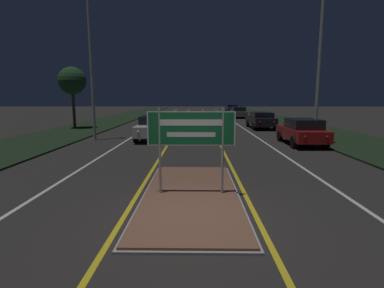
{
  "coord_description": "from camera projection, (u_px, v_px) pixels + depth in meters",
  "views": [
    {
      "loc": [
        0.14,
        -6.26,
        2.67
      ],
      "look_at": [
        0.0,
        3.05,
        1.2
      ],
      "focal_mm": 28.0,
      "sensor_mm": 36.0,
      "label": 1
    }
  ],
  "objects": [
    {
      "name": "car_receding_0",
      "position": [
        302.0,
        131.0,
        16.81
      ],
      "size": [
        1.88,
        4.29,
        1.47
      ],
      "color": "maroon",
      "rests_on": "ground_plane"
    },
    {
      "name": "centre_line_yellow_left",
      "position": [
        181.0,
        123.0,
        31.31
      ],
      "size": [
        0.12,
        70.0,
        0.01
      ],
      "color": "gold",
      "rests_on": "ground_plane"
    },
    {
      "name": "car_receding_1",
      "position": [
        261.0,
        120.0,
        25.54
      ],
      "size": [
        1.92,
        4.62,
        1.4
      ],
      "color": "black",
      "rests_on": "ground_plane"
    },
    {
      "name": "verge_left",
      "position": [
        88.0,
        127.0,
        26.49
      ],
      "size": [
        5.0,
        100.0,
        0.08
      ],
      "color": "black",
      "rests_on": "ground_plane"
    },
    {
      "name": "lane_line_white_right",
      "position": [
        235.0,
        123.0,
        31.23
      ],
      "size": [
        0.12,
        70.0,
        0.01
      ],
      "color": "silver",
      "rests_on": "ground_plane"
    },
    {
      "name": "car_receding_3",
      "position": [
        232.0,
        109.0,
        49.95
      ],
      "size": [
        1.91,
        4.77,
        1.44
      ],
      "color": "navy",
      "rests_on": "ground_plane"
    },
    {
      "name": "verge_right",
      "position": [
        303.0,
        127.0,
        26.21
      ],
      "size": [
        5.0,
        100.0,
        0.08
      ],
      "color": "black",
      "rests_on": "ground_plane"
    },
    {
      "name": "ground_plane",
      "position": [
        190.0,
        219.0,
        6.6
      ],
      "size": [
        160.0,
        160.0,
        0.0
      ],
      "primitive_type": "plane",
      "color": "#282623"
    },
    {
      "name": "car_approaching_0",
      "position": [
        154.0,
        127.0,
        18.99
      ],
      "size": [
        2.02,
        4.63,
        1.48
      ],
      "color": "silver",
      "rests_on": "ground_plane"
    },
    {
      "name": "edge_line_white_left",
      "position": [
        127.0,
        123.0,
        31.4
      ],
      "size": [
        0.1,
        70.0,
        0.01
      ],
      "color": "silver",
      "rests_on": "ground_plane"
    },
    {
      "name": "streetlight_right_near",
      "position": [
        321.0,
        41.0,
        15.71
      ],
      "size": [
        0.48,
        0.48,
        8.99
      ],
      "color": "#9E9E99",
      "rests_on": "ground_plane"
    },
    {
      "name": "median_island",
      "position": [
        191.0,
        195.0,
        8.12
      ],
      "size": [
        2.6,
        6.15,
        0.1
      ],
      "color": "#999993",
      "rests_on": "ground_plane"
    },
    {
      "name": "lane_line_white_left",
      "position": [
        155.0,
        123.0,
        31.35
      ],
      "size": [
        0.12,
        70.0,
        0.01
      ],
      "color": "silver",
      "rests_on": "ground_plane"
    },
    {
      "name": "roadside_palm_left",
      "position": [
        72.0,
        81.0,
        24.65
      ],
      "size": [
        2.24,
        2.24,
        5.06
      ],
      "color": "#4C3823",
      "rests_on": "verge_left"
    },
    {
      "name": "edge_line_white_right",
      "position": [
        264.0,
        123.0,
        31.19
      ],
      "size": [
        0.1,
        70.0,
        0.01
      ],
      "color": "silver",
      "rests_on": "ground_plane"
    },
    {
      "name": "car_receding_2",
      "position": [
        238.0,
        112.0,
        38.57
      ],
      "size": [
        1.9,
        4.38,
        1.42
      ],
      "color": "#4C514C",
      "rests_on": "ground_plane"
    },
    {
      "name": "centre_line_yellow_right",
      "position": [
        209.0,
        123.0,
        31.27
      ],
      "size": [
        0.12,
        70.0,
        0.01
      ],
      "color": "gold",
      "rests_on": "ground_plane"
    },
    {
      "name": "streetlight_left_near",
      "position": [
        90.0,
        45.0,
        17.9
      ],
      "size": [
        0.46,
        0.46,
        9.52
      ],
      "color": "#9E9E99",
      "rests_on": "ground_plane"
    },
    {
      "name": "highway_sign",
      "position": [
        191.0,
        132.0,
        7.85
      ],
      "size": [
        2.31,
        0.07,
        2.3
      ],
      "color": "#9E9E99",
      "rests_on": "median_island"
    }
  ]
}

